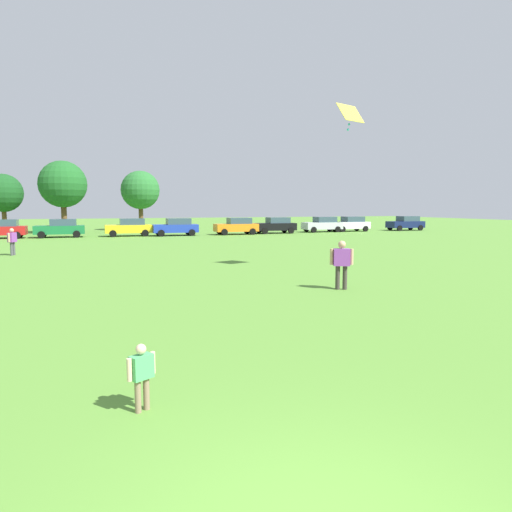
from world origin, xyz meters
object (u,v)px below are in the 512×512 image
(parked_car_green_1, at_px, (61,228))
(parked_car_black_5, at_px, (276,225))
(bystander_near_trees, at_px, (12,239))
(tree_far_right, at_px, (140,190))
(parked_car_blue_3, at_px, (176,227))
(parked_car_orange_4, at_px, (237,226))
(adult_bystander, at_px, (342,261))
(parked_car_silver_6, at_px, (323,224))
(tree_left, at_px, (3,193))
(parked_car_white_7, at_px, (351,224))
(child_kite_flyer, at_px, (142,371))
(parked_car_red_0, at_px, (1,229))
(kite, at_px, (350,114))
(parked_car_navy_8, at_px, (406,223))
(tree_right, at_px, (63,184))
(parked_car_yellow_2, at_px, (129,227))

(parked_car_green_1, height_order, parked_car_black_5, same)
(bystander_near_trees, xyz_separation_m, tree_far_right, (9.82, 25.88, 3.76))
(bystander_near_trees, bearing_deg, parked_car_green_1, 16.69)
(parked_car_blue_3, bearing_deg, parked_car_orange_4, 177.72)
(adult_bystander, height_order, parked_car_silver_6, same)
(tree_left, xyz_separation_m, tree_far_right, (14.11, 1.20, 0.50))
(parked_car_blue_3, bearing_deg, parked_car_white_7, -177.10)
(bystander_near_trees, height_order, parked_car_green_1, parked_car_green_1)
(bystander_near_trees, xyz_separation_m, parked_car_orange_4, (18.11, 14.57, -0.08))
(tree_left, relative_size, tree_far_right, 0.89)
(parked_car_blue_3, bearing_deg, parked_car_silver_6, -176.86)
(child_kite_flyer, relative_size, parked_car_red_0, 0.22)
(kite, bearing_deg, bystander_near_trees, 140.59)
(parked_car_blue_3, bearing_deg, parked_car_black_5, -178.18)
(parked_car_green_1, distance_m, parked_car_navy_8, 37.68)
(parked_car_orange_4, xyz_separation_m, tree_right, (-16.47, 7.81, 4.23))
(parked_car_orange_4, height_order, parked_car_navy_8, same)
(bystander_near_trees, relative_size, parked_car_navy_8, 0.37)
(tree_right, bearing_deg, tree_left, 158.77)
(parked_car_red_0, bearing_deg, tree_left, -83.14)
(parked_car_red_0, distance_m, tree_right, 9.12)
(parked_car_green_1, height_order, tree_right, tree_right)
(child_kite_flyer, relative_size, parked_car_green_1, 0.22)
(child_kite_flyer, height_order, adult_bystander, adult_bystander)
(parked_car_black_5, xyz_separation_m, tree_left, (-26.86, 9.54, 3.34))
(parked_car_silver_6, bearing_deg, parked_car_white_7, -178.17)
(bystander_near_trees, xyz_separation_m, kite, (14.90, -12.25, 5.78))
(bystander_near_trees, height_order, parked_car_orange_4, parked_car_orange_4)
(parked_car_black_5, bearing_deg, parked_car_green_1, -1.97)
(child_kite_flyer, bearing_deg, adult_bystander, 15.15)
(child_kite_flyer, height_order, parked_car_red_0, parked_car_red_0)
(tree_far_right, bearing_deg, parked_car_silver_6, -28.69)
(parked_car_black_5, distance_m, parked_car_white_7, 9.46)
(parked_car_green_1, bearing_deg, parked_car_red_0, -0.94)
(parked_car_red_0, relative_size, tree_left, 0.69)
(kite, xyz_separation_m, parked_car_white_7, (17.10, 28.07, -5.86))
(bystander_near_trees, xyz_separation_m, tree_left, (-4.29, 24.68, 3.26))
(tree_right, bearing_deg, parked_car_blue_3, -36.09)
(kite, height_order, parked_car_yellow_2, kite)
(parked_car_navy_8, relative_size, tree_left, 0.69)
(parked_car_yellow_2, height_order, parked_car_orange_4, same)
(parked_car_red_0, height_order, tree_far_right, tree_far_right)
(adult_bystander, bearing_deg, parked_car_silver_6, 85.57)
(parked_car_red_0, relative_size, parked_car_white_7, 1.00)
(child_kite_flyer, relative_size, parked_car_black_5, 0.22)
(parked_car_green_1, relative_size, parked_car_blue_3, 1.00)
(child_kite_flyer, relative_size, parked_car_blue_3, 0.22)
(parked_car_red_0, height_order, parked_car_white_7, same)
(parked_car_silver_6, xyz_separation_m, parked_car_navy_8, (10.92, -0.13, 0.00))
(bystander_near_trees, distance_m, parked_car_silver_6, 32.45)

